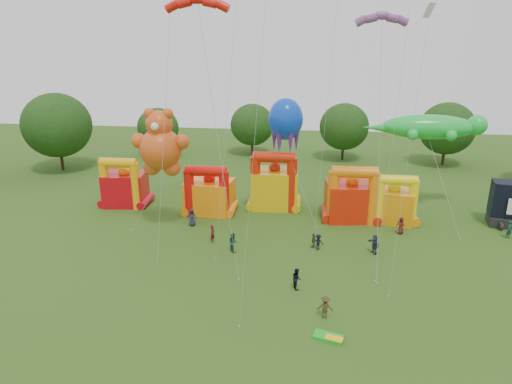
# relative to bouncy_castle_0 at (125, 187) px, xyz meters

# --- Properties ---
(ground) EXTENTS (160.00, 160.00, 0.00)m
(ground) POSITION_rel_bouncy_castle_0_xyz_m (20.41, -27.97, -2.41)
(ground) COLOR #314E16
(ground) RESTS_ON ground
(tree_ring) EXTENTS (120.76, 122.83, 12.07)m
(tree_ring) POSITION_rel_bouncy_castle_0_xyz_m (19.26, -27.37, 3.85)
(tree_ring) COLOR #352314
(tree_ring) RESTS_ON ground
(bouncy_castle_0) EXTENTS (5.35, 4.47, 6.33)m
(bouncy_castle_0) POSITION_rel_bouncy_castle_0_xyz_m (0.00, 0.00, 0.00)
(bouncy_castle_0) COLOR red
(bouncy_castle_0) RESTS_ON ground
(bouncy_castle_1) EXTENTS (5.75, 4.84, 6.09)m
(bouncy_castle_1) POSITION_rel_bouncy_castle_0_xyz_m (10.95, -1.28, -0.10)
(bouncy_castle_1) COLOR orange
(bouncy_castle_1) RESTS_ON ground
(bouncy_castle_2) EXTENTS (5.79, 4.74, 7.29)m
(bouncy_castle_2) POSITION_rel_bouncy_castle_0_xyz_m (18.44, 1.41, 0.35)
(bouncy_castle_2) COLOR #E0B00B
(bouncy_castle_2) RESTS_ON ground
(bouncy_castle_3) EXTENTS (6.10, 5.15, 6.65)m
(bouncy_castle_3) POSITION_rel_bouncy_castle_0_xyz_m (27.48, -1.52, 0.11)
(bouncy_castle_3) COLOR red
(bouncy_castle_3) RESTS_ON ground
(bouncy_castle_4) EXTENTS (5.48, 4.81, 5.77)m
(bouncy_castle_4) POSITION_rel_bouncy_castle_0_xyz_m (32.14, -1.59, -0.20)
(bouncy_castle_4) COLOR orange
(bouncy_castle_4) RESTS_ON ground
(teddy_bear_kite) EXTENTS (6.59, 4.37, 13.20)m
(teddy_bear_kite) POSITION_rel_bouncy_castle_0_xyz_m (6.81, -6.63, 5.56)
(teddy_bear_kite) COLOR #D74F17
(teddy_bear_kite) RESTS_ON ground
(gecko_kite) EXTENTS (14.13, 12.23, 11.51)m
(gecko_kite) POSITION_rel_bouncy_castle_0_xyz_m (36.96, 0.99, 4.27)
(gecko_kite) COLOR green
(gecko_kite) RESTS_ON ground
(octopus_kite) EXTENTS (6.10, 8.22, 13.43)m
(octopus_kite) POSITION_rel_bouncy_castle_0_xyz_m (21.05, -0.80, 3.55)
(octopus_kite) COLOR blue
(octopus_kite) RESTS_ON ground
(parafoil_kites) EXTENTS (23.21, 13.62, 30.05)m
(parafoil_kites) POSITION_rel_bouncy_castle_0_xyz_m (15.57, -13.02, 9.97)
(parafoil_kites) COLOR red
(parafoil_kites) RESTS_ON ground
(diamond_kites) EXTENTS (17.74, 19.28, 37.44)m
(diamond_kites) POSITION_rel_bouncy_castle_0_xyz_m (23.26, -13.19, 13.02)
(diamond_kites) COLOR red
(diamond_kites) RESTS_ON ground
(folded_kite_bundle) EXTENTS (2.20, 1.53, 0.31)m
(folded_kite_bundle) POSITION_rel_bouncy_castle_0_xyz_m (24.33, -24.18, -2.27)
(folded_kite_bundle) COLOR green
(folded_kite_bundle) RESTS_ON ground
(spectator_0) EXTENTS (1.06, 0.80, 1.94)m
(spectator_0) POSITION_rel_bouncy_castle_0_xyz_m (9.92, -5.59, -1.44)
(spectator_0) COLOR #202336
(spectator_0) RESTS_ON ground
(spectator_1) EXTENTS (0.59, 0.77, 1.87)m
(spectator_1) POSITION_rel_bouncy_castle_0_xyz_m (13.05, -9.48, -1.47)
(spectator_1) COLOR #54181D
(spectator_1) RESTS_ON ground
(spectator_2) EXTENTS (1.18, 1.20, 1.94)m
(spectator_2) POSITION_rel_bouncy_castle_0_xyz_m (15.49, -11.42, -1.44)
(spectator_2) COLOR #1A422F
(spectator_2) RESTS_ON ground
(spectator_3) EXTENTS (1.13, 0.80, 1.59)m
(spectator_3) POSITION_rel_bouncy_castle_0_xyz_m (23.73, -9.98, -1.61)
(spectator_3) COLOR black
(spectator_3) RESTS_ON ground
(spectator_4) EXTENTS (0.64, 0.98, 1.54)m
(spectator_4) POSITION_rel_bouncy_castle_0_xyz_m (23.27, -9.60, -1.64)
(spectator_4) COLOR #3F2F19
(spectator_4) RESTS_ON ground
(spectator_5) EXTENTS (1.31, 1.86, 1.94)m
(spectator_5) POSITION_rel_bouncy_castle_0_xyz_m (29.09, -10.21, -1.44)
(spectator_5) COLOR #2A3047
(spectator_5) RESTS_ON ground
(spectator_6) EXTENTS (1.10, 1.06, 1.90)m
(spectator_6) POSITION_rel_bouncy_castle_0_xyz_m (32.43, -5.11, -1.46)
(spectator_6) COLOR #4D1B16
(spectator_6) RESTS_ON ground
(spectator_7) EXTENTS (0.84, 0.80, 1.93)m
(spectator_7) POSITION_rel_bouncy_castle_0_xyz_m (43.46, -4.90, -1.44)
(spectator_7) COLOR #183C2C
(spectator_7) RESTS_ON ground
(spectator_8) EXTENTS (0.95, 1.07, 1.82)m
(spectator_8) POSITION_rel_bouncy_castle_0_xyz_m (21.87, -17.63, -1.50)
(spectator_8) COLOR black
(spectator_8) RESTS_ON ground
(spectator_9) EXTENTS (1.19, 0.72, 1.80)m
(spectator_9) POSITION_rel_bouncy_castle_0_xyz_m (24.11, -21.63, -1.51)
(spectator_9) COLOR #3F3219
(spectator_9) RESTS_ON ground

